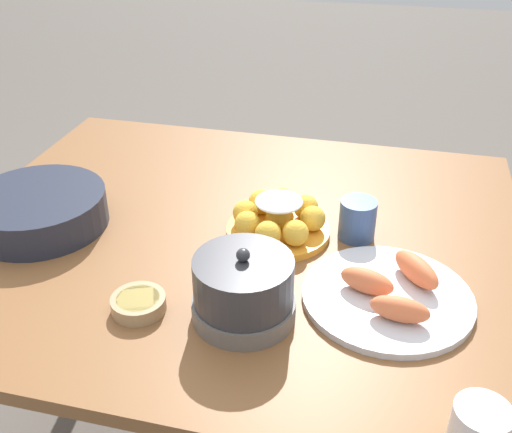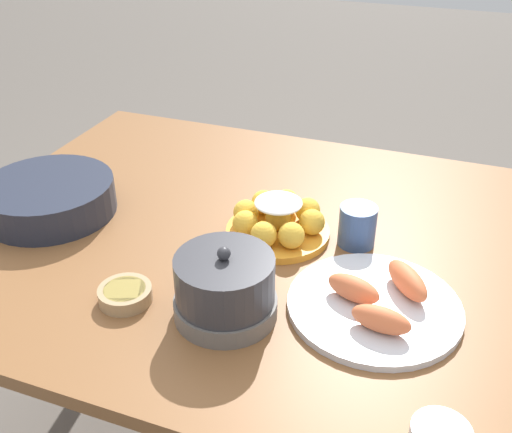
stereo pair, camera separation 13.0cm
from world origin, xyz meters
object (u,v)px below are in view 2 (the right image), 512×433
(dining_table, at_px, (235,260))
(cake_plate, at_px, (277,221))
(cup_near, at_px, (357,226))
(warming_pot, at_px, (225,288))
(seafood_platter, at_px, (377,302))
(serving_bowl, at_px, (49,196))
(sauce_bowl, at_px, (125,294))

(dining_table, distance_m, cake_plate, 0.15)
(cup_near, bearing_deg, warming_pot, 61.25)
(cake_plate, distance_m, seafood_platter, 0.31)
(dining_table, relative_size, serving_bowl, 4.20)
(dining_table, bearing_deg, seafood_platter, 154.59)
(serving_bowl, bearing_deg, warming_pot, 159.68)
(cake_plate, relative_size, sauce_bowl, 2.27)
(dining_table, distance_m, serving_bowl, 0.45)
(dining_table, height_order, cup_near, cup_near)
(warming_pot, bearing_deg, cup_near, -118.75)
(seafood_platter, distance_m, warming_pot, 0.28)
(dining_table, bearing_deg, cake_plate, -173.11)
(serving_bowl, height_order, sauce_bowl, serving_bowl)
(dining_table, bearing_deg, warming_pot, 109.07)
(serving_bowl, xyz_separation_m, seafood_platter, (-0.78, 0.09, -0.03))
(cake_plate, bearing_deg, dining_table, 6.89)
(cup_near, bearing_deg, cake_plate, 8.82)
(sauce_bowl, height_order, warming_pot, warming_pot)
(dining_table, bearing_deg, cup_near, -171.87)
(cake_plate, height_order, sauce_bowl, cake_plate)
(cup_near, xyz_separation_m, warming_pot, (0.17, 0.31, 0.02))
(seafood_platter, height_order, warming_pot, warming_pot)
(sauce_bowl, bearing_deg, seafood_platter, -162.81)
(serving_bowl, distance_m, seafood_platter, 0.78)
(warming_pot, bearing_deg, dining_table, -70.93)
(cake_plate, distance_m, cup_near, 0.17)
(cup_near, distance_m, warming_pot, 0.36)
(serving_bowl, bearing_deg, sauce_bowl, 146.16)
(serving_bowl, bearing_deg, seafood_platter, 173.73)
(serving_bowl, xyz_separation_m, sauce_bowl, (-0.33, 0.22, -0.03))
(warming_pot, bearing_deg, sauce_bowl, 8.62)
(dining_table, relative_size, sauce_bowl, 12.53)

